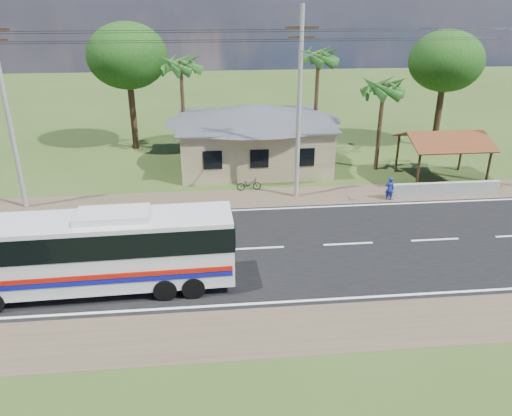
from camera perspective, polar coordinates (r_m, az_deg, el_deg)
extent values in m
plane|color=#2E4418|center=(24.53, 0.29, -4.65)|extent=(120.00, 120.00, 0.00)
cube|color=black|center=(24.52, 0.29, -4.63)|extent=(120.00, 10.00, 0.02)
cube|color=brown|center=(30.39, -0.99, 1.13)|extent=(120.00, 3.00, 0.01)
cube|color=brown|center=(19.09, 2.40, -13.84)|extent=(120.00, 3.00, 0.01)
cube|color=silver|center=(28.73, -0.69, -0.19)|extent=(120.00, 0.15, 0.01)
cube|color=silver|center=(20.52, 1.69, -10.76)|extent=(120.00, 0.15, 0.01)
cube|color=silver|center=(24.52, 0.29, -4.59)|extent=(120.00, 0.15, 0.01)
cube|color=tan|center=(36.07, -0.29, 7.47)|extent=(10.00, 8.00, 3.20)
cube|color=#4C4F54|center=(35.64, -0.30, 10.01)|extent=(10.60, 8.60, 0.10)
pyramid|color=#4C4F54|center=(35.39, -0.30, 11.82)|extent=(12.40, 10.00, 1.20)
cube|color=black|center=(32.04, -4.97, 5.48)|extent=(1.20, 0.08, 1.20)
cube|color=black|center=(32.21, 0.40, 5.67)|extent=(1.20, 0.08, 1.20)
cube|color=black|center=(32.65, 5.66, 5.80)|extent=(1.20, 0.08, 1.20)
cylinder|color=#3D2816|center=(32.71, 18.03, 4.02)|extent=(0.16, 0.16, 2.60)
cylinder|color=#3D2816|center=(35.86, 15.85, 5.96)|extent=(0.16, 0.16, 2.60)
cylinder|color=#3D2816|center=(34.79, 25.02, 4.09)|extent=(0.16, 0.16, 2.60)
cylinder|color=#3D2816|center=(37.77, 22.40, 5.94)|extent=(0.16, 0.16, 2.60)
cube|color=maroon|center=(33.83, 21.53, 7.02)|extent=(5.20, 2.28, 0.90)
cube|color=maroon|center=(35.73, 20.00, 8.06)|extent=(5.20, 2.28, 0.90)
cube|color=#3D2816|center=(34.69, 20.83, 8.10)|extent=(5.20, 0.12, 0.12)
cube|color=#9E9E99|center=(32.60, 20.68, 1.99)|extent=(7.00, 0.30, 0.90)
cylinder|color=#9E9E99|center=(30.59, -26.51, 9.63)|extent=(0.26, 0.26, 11.00)
cylinder|color=#9E9E99|center=(29.14, 4.94, 11.40)|extent=(0.26, 0.26, 11.00)
cube|color=#3D2816|center=(28.55, 5.26, 19.86)|extent=(1.80, 0.12, 0.12)
cube|color=#3D2816|center=(28.59, 5.22, 18.86)|extent=(1.40, 0.10, 0.10)
cylinder|color=gray|center=(27.67, 5.56, 17.24)|extent=(0.08, 2.00, 0.08)
cube|color=gray|center=(26.70, 5.98, 17.00)|extent=(0.50, 0.18, 0.12)
cylinder|color=black|center=(28.20, -11.91, 19.04)|extent=(16.00, 0.02, 0.02)
cylinder|color=black|center=(30.85, 19.83, 18.56)|extent=(15.00, 0.02, 0.02)
cylinder|color=#47301E|center=(35.62, 13.94, 8.91)|extent=(0.28, 0.28, 6.00)
cylinder|color=#47301E|center=(38.72, 6.88, 11.70)|extent=(0.28, 0.28, 7.50)
cylinder|color=#47301E|center=(38.40, -8.33, 11.14)|extent=(0.28, 0.28, 7.00)
cylinder|color=#47301E|center=(40.83, -13.90, 10.69)|extent=(0.50, 0.50, 5.95)
ellipsoid|color=#133B10|center=(40.16, -14.50, 16.49)|extent=(6.00, 6.00, 4.92)
cylinder|color=#47301E|center=(42.64, 20.13, 10.24)|extent=(0.50, 0.50, 5.60)
ellipsoid|color=#133B10|center=(42.00, 20.90, 15.42)|extent=(5.60, 5.60, 4.59)
cube|color=silver|center=(21.46, -18.13, -4.71)|extent=(11.46, 2.72, 2.85)
cube|color=black|center=(21.15, -18.37, -3.01)|extent=(11.51, 2.78, 1.04)
cube|color=#A6140A|center=(20.68, -18.49, -7.56)|extent=(11.20, 0.38, 0.21)
cube|color=#0B0F81|center=(20.79, -18.40, -8.12)|extent=(11.20, 0.38, 0.21)
cube|color=silver|center=(20.62, -16.09, -0.77)|extent=(2.89, 1.61, 0.28)
cylinder|color=black|center=(24.04, -26.26, -6.67)|extent=(0.96, 0.36, 0.95)
cylinder|color=black|center=(20.82, -10.34, -9.14)|extent=(0.96, 0.36, 0.95)
cylinder|color=black|center=(22.69, -10.15, -6.18)|extent=(0.96, 0.36, 0.95)
cylinder|color=black|center=(20.78, -7.17, -9.00)|extent=(0.96, 0.36, 0.95)
cylinder|color=black|center=(22.65, -7.26, -6.04)|extent=(0.96, 0.36, 0.95)
imported|color=black|center=(31.49, -0.82, 2.74)|extent=(1.55, 0.59, 0.81)
imported|color=navy|center=(30.94, 15.01, 2.16)|extent=(0.57, 0.42, 1.46)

